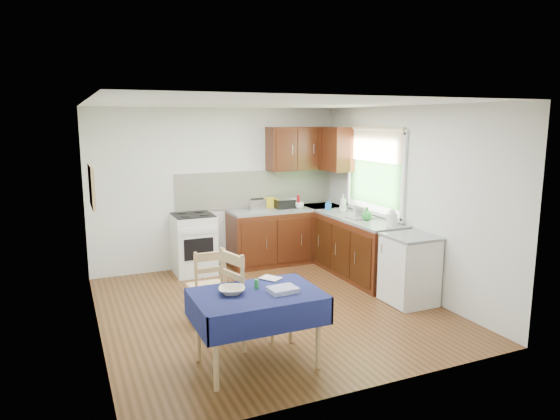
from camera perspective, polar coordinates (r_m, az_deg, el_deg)
name	(u,v)px	position (r m, az deg, el deg)	size (l,w,h in m)	color
floor	(270,308)	(6.35, -1.20, -11.10)	(4.20, 4.20, 0.00)	#432912
ceiling	(269,103)	(5.91, -1.29, 12.08)	(4.00, 4.20, 0.02)	white
wall_back	(219,188)	(7.96, -7.04, 2.52)	(4.00, 0.02, 2.50)	silver
wall_front	(366,251)	(4.19, 9.86, -4.58)	(4.00, 0.02, 2.50)	silver
wall_left	(93,223)	(5.57, -20.62, -1.39)	(0.02, 4.20, 2.50)	silver
wall_right	(405,199)	(7.01, 14.05, 1.23)	(0.02, 4.20, 2.50)	silver
base_cabinets	(319,242)	(7.86, 4.44, -3.63)	(1.90, 2.30, 0.86)	#381409
worktop_back	(287,209)	(8.11, 0.76, 0.09)	(1.90, 0.60, 0.04)	slate
worktop_right	(359,219)	(7.42, 9.03, -0.99)	(0.60, 1.70, 0.04)	slate
worktop_corner	(322,207)	(8.39, 4.80, 0.40)	(0.60, 0.60, 0.04)	slate
splashback	(257,189)	(8.16, -2.63, 2.42)	(2.70, 0.02, 0.60)	white
upper_cabinets	(313,149)	(8.20, 3.82, 7.01)	(1.20, 0.85, 0.70)	#381409
stove	(194,244)	(7.70, -9.83, -3.82)	(0.60, 0.61, 0.92)	silver
window	(374,165)	(7.50, 10.74, 5.02)	(0.04, 1.48, 1.26)	#285723
fridge	(410,269)	(6.58, 14.60, -6.60)	(0.58, 0.60, 0.89)	silver
corkboard	(92,186)	(5.81, -20.72, 2.55)	(0.04, 0.62, 0.47)	tan
dining_table	(257,303)	(4.77, -2.66, -10.61)	(1.19, 0.81, 0.72)	#101843
chair_far	(208,284)	(5.77, -8.24, -8.41)	(0.40, 0.40, 0.90)	tan
chair_near	(244,294)	(5.24, -4.17, -9.54)	(0.56, 0.56, 1.02)	tan
toaster	(257,205)	(7.89, -2.63, 0.60)	(0.25, 0.16, 0.20)	silver
sandwich_press	(284,203)	(8.09, 0.50, 0.83)	(0.30, 0.26, 0.18)	black
sauce_bottle	(298,202)	(8.08, 2.12, 0.96)	(0.05, 0.05, 0.21)	#B10E15
yellow_packet	(269,203)	(8.11, -1.24, 0.85)	(0.13, 0.09, 0.17)	yellow
dish_rack	(360,216)	(7.38, 9.17, -0.73)	(0.38, 0.29, 0.18)	gray
kettle	(392,219)	(6.85, 12.68, -0.98)	(0.14, 0.14, 0.24)	silver
cup	(300,205)	(8.06, 2.25, 0.54)	(0.14, 0.14, 0.11)	white
soap_bottle_a	(343,203)	(7.77, 7.20, 0.76)	(0.11, 0.11, 0.28)	silver
soap_bottle_b	(328,204)	(7.98, 5.54, 0.65)	(0.08, 0.08, 0.17)	blue
soap_bottle_c	(367,214)	(7.21, 9.90, -0.42)	(0.15, 0.15, 0.19)	green
plate_bowl	(232,290)	(4.72, -5.52, -9.13)	(0.25, 0.25, 0.06)	beige
book	(267,280)	(5.05, -1.55, -8.04)	(0.15, 0.20, 0.02)	white
spice_jar	(256,284)	(4.83, -2.71, -8.43)	(0.04, 0.04, 0.09)	#258A3B
tea_towel	(283,290)	(4.73, 0.32, -9.09)	(0.26, 0.21, 0.05)	navy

